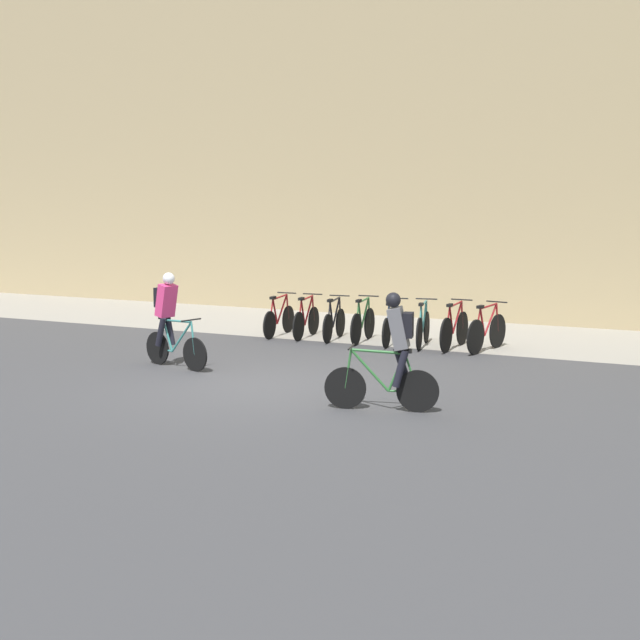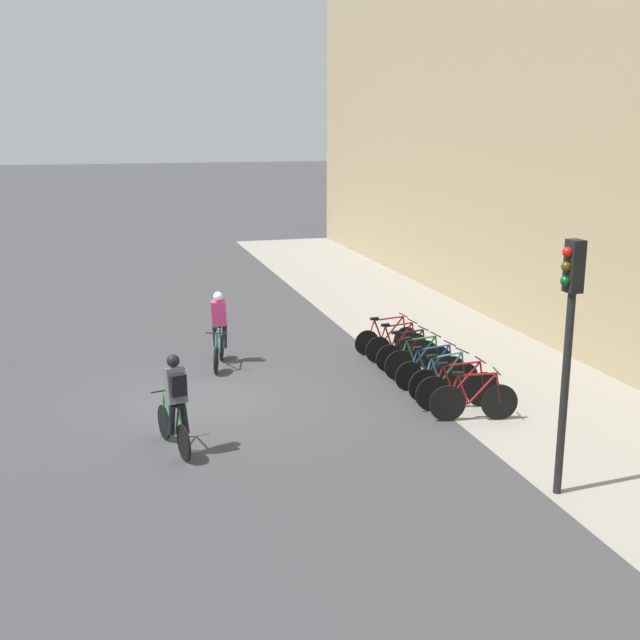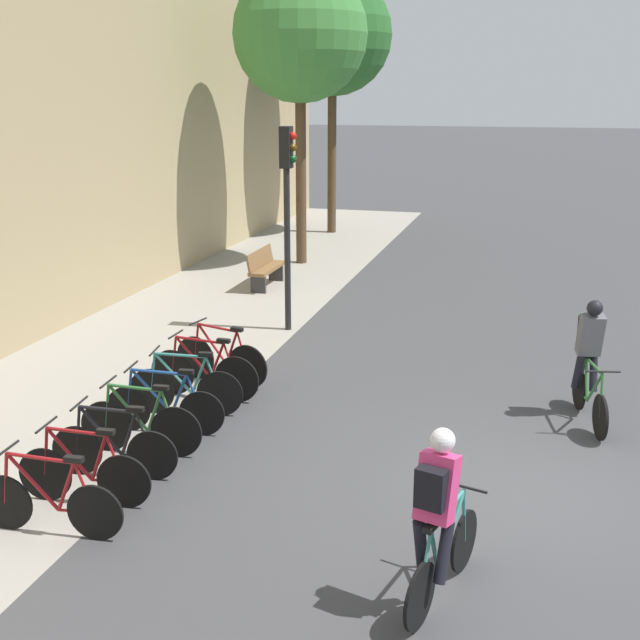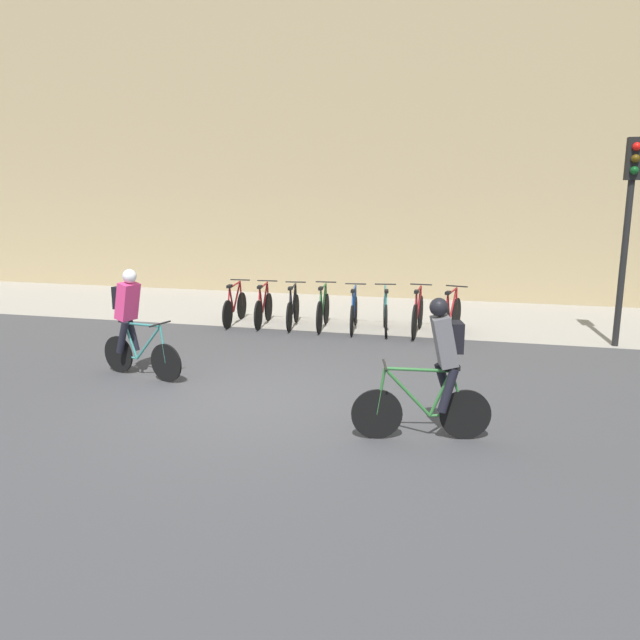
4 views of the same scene
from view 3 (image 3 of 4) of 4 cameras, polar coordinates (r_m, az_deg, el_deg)
name	(u,v)px [view 3 (image 3 of 4)]	position (r m, az deg, el deg)	size (l,w,h in m)	color
ground	(526,497)	(9.81, 14.44, -12.07)	(200.00, 200.00, 0.00)	#3D3D3F
kerb_strip	(21,433)	(11.86, -20.49, -7.51)	(44.00, 4.50, 0.01)	gray
cyclist_pink	(438,514)	(7.33, 8.41, -13.46)	(1.61, 0.61, 1.75)	black
cyclist_grey	(590,356)	(11.89, 18.63, -2.41)	(1.67, 0.58, 1.75)	black
parked_bike_0	(49,501)	(9.07, -18.69, -12.12)	(0.46, 1.66, 0.95)	black
parked_bike_1	(84,472)	(9.56, -16.43, -10.36)	(0.46, 1.59, 0.95)	black
parked_bike_2	(114,448)	(10.09, -14.41, -8.80)	(0.46, 1.58, 0.95)	black
parked_bike_3	(141,425)	(10.62, -12.62, -7.28)	(0.46, 1.64, 0.98)	black
parked_bike_4	(165,406)	(11.18, -10.99, -6.05)	(0.46, 1.68, 0.95)	black
parked_bike_5	(185,388)	(11.74, -9.54, -4.82)	(0.46, 1.67, 0.97)	black
parked_bike_6	(204,372)	(12.31, -8.23, -3.69)	(0.46, 1.78, 0.99)	black
parked_bike_7	(221,359)	(12.90, -7.04, -2.74)	(0.50, 1.68, 0.99)	black
traffic_light_pole	(287,193)	(15.24, -2.34, 9.04)	(0.26, 0.30, 3.90)	black
bench	(265,267)	(19.19, -3.92, 3.75)	(1.62, 0.44, 0.89)	brown
street_tree_0	(300,35)	(21.53, -1.43, 19.62)	(3.45, 3.45, 7.64)	#4C3823
street_tree_1	(332,35)	(26.43, 0.89, 19.58)	(3.73, 3.73, 8.07)	#4C3823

